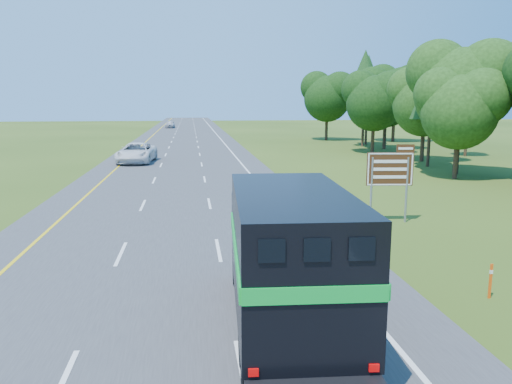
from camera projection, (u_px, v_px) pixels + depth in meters
road at (183, 152)px, 56.99m from camera, size 15.00×260.00×0.04m
lane_markings at (183, 152)px, 56.99m from camera, size 11.15×260.00×0.01m
tree_wall_right at (507, 98)px, 39.75m from camera, size 16.00×100.00×12.00m
horse_truck at (287, 255)px, 12.11m from camera, size 3.01×8.31×3.62m
white_suv at (137, 153)px, 46.83m from camera, size 3.61×6.85×1.84m
far_car at (170, 124)px, 110.10m from camera, size 2.15×4.77×1.59m
exit_sign at (391, 172)px, 23.32m from camera, size 2.18×0.33×3.71m
delineator at (491, 280)px, 14.44m from camera, size 0.09×0.05×1.05m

